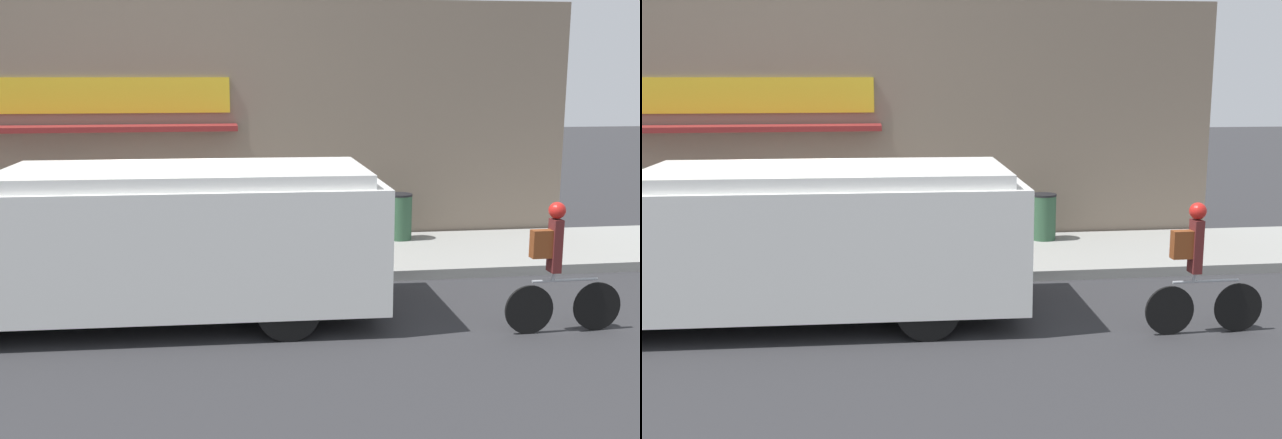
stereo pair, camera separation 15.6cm
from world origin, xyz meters
The scene contains 6 objects.
ground_plane centered at (0.00, 0.00, 0.00)m, with size 70.00×70.00×0.00m, color #2B2B2D.
sidewalk centered at (0.00, 1.48, 0.08)m, with size 28.00×2.96×0.17m.
storefront centered at (-0.06, 3.10, 2.38)m, with size 15.07×0.91×4.74m.
school_bus centered at (-0.44, -1.37, 1.10)m, with size 7.01×2.98×2.09m.
cyclist centered at (4.74, -2.71, 0.85)m, with size 1.59×0.22×1.73m.
trash_bin centered at (3.95, 2.37, 0.62)m, with size 0.48×0.48×0.89m.
Camera 1 is at (0.39, -11.50, 3.30)m, focal length 42.00 mm.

